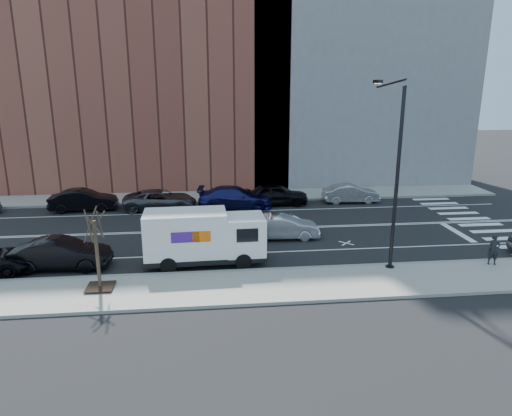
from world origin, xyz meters
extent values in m
plane|color=black|center=(0.00, 0.00, 0.00)|extent=(120.00, 120.00, 0.00)
cube|color=gray|center=(0.00, -8.80, 0.07)|extent=(44.00, 3.60, 0.15)
cube|color=gray|center=(0.00, 8.80, 0.07)|extent=(44.00, 3.60, 0.15)
cube|color=gray|center=(0.00, -7.00, 0.08)|extent=(44.00, 0.25, 0.17)
cube|color=gray|center=(0.00, 7.00, 0.08)|extent=(44.00, 0.25, 0.17)
cube|color=brown|center=(-8.00, 15.60, 11.00)|extent=(26.00, 10.00, 22.00)
cube|color=slate|center=(12.00, 15.60, 13.00)|extent=(20.00, 10.00, 26.00)
cylinder|color=black|center=(7.00, -7.40, 4.50)|extent=(0.18, 0.18, 9.00)
cylinder|color=black|center=(7.00, -7.40, 0.10)|extent=(0.44, 0.44, 0.20)
sphere|color=black|center=(7.00, -7.40, 8.95)|extent=(0.20, 0.20, 0.20)
cylinder|color=black|center=(7.00, -5.70, 9.10)|extent=(0.11, 3.49, 0.48)
cube|color=black|center=(7.00, -4.00, 9.20)|extent=(0.25, 0.80, 0.18)
cube|color=#FFF2CC|center=(7.00, -4.00, 9.10)|extent=(0.18, 0.55, 0.03)
cube|color=black|center=(-7.00, -8.40, 0.23)|extent=(1.20, 1.20, 0.04)
cylinder|color=#382B1E|center=(-7.00, -8.40, 1.75)|extent=(0.16, 0.16, 3.20)
cylinder|color=#382B1E|center=(-6.75, -8.40, 3.15)|extent=(0.06, 0.80, 1.44)
cylinder|color=#382B1E|center=(-6.92, -8.16, 3.15)|extent=(0.81, 0.31, 1.19)
cylinder|color=#382B1E|center=(-7.20, -8.25, 3.15)|extent=(0.58, 0.76, 1.50)
cylinder|color=#382B1E|center=(-7.20, -8.55, 3.15)|extent=(0.47, 0.61, 1.37)
cylinder|color=#382B1E|center=(-6.92, -8.64, 3.15)|extent=(0.72, 0.29, 1.13)
cube|color=black|center=(-2.35, -5.60, 0.44)|extent=(6.16, 2.25, 0.30)
cube|color=white|center=(-0.18, -5.54, 1.53)|extent=(2.03, 2.17, 1.97)
cube|color=black|center=(0.82, -5.51, 1.82)|extent=(0.11, 1.82, 0.93)
cube|color=black|center=(-0.15, -6.61, 1.82)|extent=(1.08, 0.07, 0.69)
cube|color=black|center=(-0.21, -4.46, 1.82)|extent=(1.08, 0.07, 0.69)
cube|color=black|center=(0.78, -5.51, 0.54)|extent=(0.21, 1.97, 0.34)
cube|color=white|center=(-3.23, -5.63, 1.72)|extent=(4.20, 2.29, 2.26)
cube|color=#47198C|center=(-3.20, -6.73, 1.87)|extent=(1.38, 0.06, 0.54)
cube|color=orange|center=(-2.41, -6.70, 1.87)|extent=(0.89, 0.05, 0.54)
cube|color=#47198C|center=(-3.26, -4.52, 1.87)|extent=(1.38, 0.06, 0.54)
cube|color=orange|center=(-2.48, -4.50, 1.87)|extent=(0.89, 0.05, 0.54)
cylinder|color=black|center=(-0.35, -6.53, 0.41)|extent=(0.83, 0.30, 0.83)
cylinder|color=black|center=(-0.41, -4.56, 0.41)|extent=(0.83, 0.30, 0.83)
cylinder|color=black|center=(-4.09, -6.64, 0.41)|extent=(0.83, 0.30, 0.83)
cylinder|color=black|center=(-4.15, -4.67, 0.41)|extent=(0.83, 0.30, 0.83)
imported|color=black|center=(-11.20, 5.79, 0.79)|extent=(4.90, 1.97, 1.58)
imported|color=#424449|center=(-5.60, 5.48, 0.74)|extent=(5.36, 2.49, 1.49)
imported|color=#181954|center=(0.00, 5.36, 0.81)|extent=(5.80, 2.82, 1.62)
imported|color=black|center=(3.20, 5.94, 0.83)|extent=(5.00, 2.25, 1.67)
imported|color=#A7A7AC|center=(9.16, 6.02, 0.72)|extent=(4.43, 1.67, 1.44)
imported|color=silver|center=(2.38, -2.01, 0.72)|extent=(4.44, 1.68, 1.45)
imported|color=black|center=(-9.47, -5.46, 0.78)|extent=(4.81, 1.80, 1.57)
imported|color=black|center=(12.34, -7.62, 0.95)|extent=(0.66, 0.52, 1.60)
camera|label=1|loc=(-2.02, -27.98, 9.09)|focal=32.00mm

